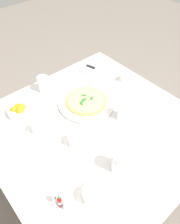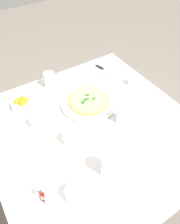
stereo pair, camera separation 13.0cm
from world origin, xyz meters
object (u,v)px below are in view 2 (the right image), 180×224
Objects in this scene: pizza_plate at (89,102)px; coffee_cup_right_edge at (74,194)px; coffee_cup_far_right at (133,81)px; pizza at (89,100)px; water_glass_back_corner at (50,81)px; napkin_folded at (105,71)px; coffee_cup_left_edge at (36,121)px; hot_sauce_bottle at (43,196)px; water_glass_center_back at (108,165)px; dinner_knife at (105,70)px; water_glass_far_left at (122,115)px; menu_card at (164,135)px; coffee_cup_near_right at (70,138)px; citrus_bowl at (23,103)px; salt_shaker at (48,201)px; pepper_shaker at (38,192)px.

coffee_cup_right_edge is (0.48, -0.38, 0.02)m from pizza_plate.
pizza is at bearing -91.24° from coffee_cup_far_right.
water_glass_back_corner is 0.41m from napkin_folded.
hot_sauce_bottle is at bearing -19.25° from coffee_cup_left_edge.
coffee_cup_right_edge is at bearing -82.22° from water_glass_center_back.
dinner_knife is at bearing 127.45° from pizza_plate.
hot_sauce_bottle is at bearing -65.54° from napkin_folded.
coffee_cup_far_right is 1.16× the size of water_glass_far_left.
water_glass_far_left reaches higher than pizza_plate.
coffee_cup_near_right is at bearing 22.70° from menu_card.
citrus_bowl is (0.09, -0.23, -0.02)m from water_glass_back_corner.
water_glass_back_corner reaches higher than salt_shaker.
water_glass_center_back is 0.61× the size of dinner_knife.
salt_shaker is at bearing -109.86° from coffee_cup_right_edge.
water_glass_center_back reaches higher than pizza.
water_glass_far_left is at bearing 46.10° from citrus_bowl.
water_glass_back_corner is 1.44× the size of menu_card.
pizza_plate is at bearing 53.62° from pizza.
citrus_bowl is 1.81× the size of hot_sauce_bottle.
water_glass_center_back is 2.11× the size of pepper_shaker.
coffee_cup_near_right is at bearing 130.03° from hot_sauce_bottle.
hot_sauce_bottle is (-0.07, -0.12, 0.00)m from coffee_cup_right_edge.
salt_shaker is at bearing 19.65° from hot_sauce_bottle.
water_glass_center_back is at bearing -50.13° from water_glass_far_left.
water_glass_center_back is 1.43× the size of hot_sauce_bottle.
water_glass_center_back reaches higher than coffee_cup_right_edge.
water_glass_center_back reaches higher than citrus_bowl.
water_glass_center_back is 2.11× the size of salt_shaker.
water_glass_far_left is 0.25m from menu_card.
menu_card is at bearing 23.13° from pizza_plate.
pepper_shaker is at bearing -66.51° from coffee_cup_far_right.
hot_sauce_bottle is (0.61, -0.13, 0.01)m from citrus_bowl.
pizza_plate is 1.85× the size of dinner_knife.
pizza_plate is 0.01m from pizza.
water_glass_far_left is at bearing 19.92° from pizza_plate.
hot_sauce_bottle is at bearing -160.35° from salt_shaker.
menu_card is at bearing 40.48° from citrus_bowl.
water_glass_center_back is (0.45, -0.18, 0.03)m from pizza.
water_glass_far_left is at bearing 104.32° from pepper_shaker.
hot_sauce_bottle is (0.18, -0.58, -0.01)m from water_glass_far_left.
menu_card is at bearing 49.51° from coffee_cup_left_edge.
coffee_cup_left_edge is at bearing -119.16° from water_glass_far_left.
salt_shaker is (0.65, -0.76, 0.00)m from dinner_knife.
coffee_cup_right_edge is at bearing -1.39° from citrus_bowl.
menu_card is (0.45, 0.19, 0.01)m from pizza.
salt_shaker reaches higher than pizza_plate.
napkin_folded is 4.37× the size of pepper_shaker.
pizza_plate is 6.37× the size of salt_shaker.
coffee_cup_right_edge and citrus_bowl have the same top height.
water_glass_back_corner is 0.77m from pepper_shaker.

